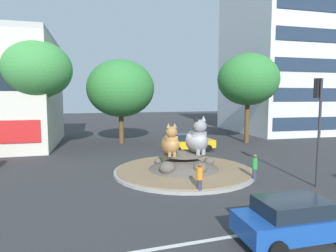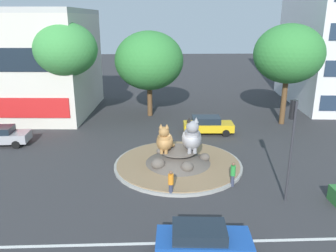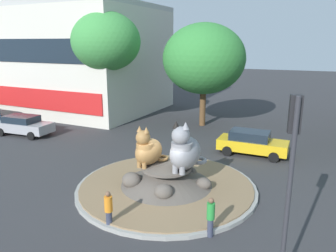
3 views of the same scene
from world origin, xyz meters
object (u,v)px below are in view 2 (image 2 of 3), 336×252
at_px(pedestrian_green_shirt, 233,174).
at_px(pedestrian_orange_shirt, 171,182).
at_px(cat_statue_grey, 192,137).
at_px(second_tree_near_tower, 149,61).
at_px(parked_car_right, 208,125).
at_px(cat_statue_tabby, 165,140).
at_px(third_tree_left, 289,54).
at_px(hatchback_near_shophouse, 202,241).
at_px(broadleaf_tree_behind_island, 66,50).
at_px(traffic_light_mast, 292,133).

bearing_deg(pedestrian_green_shirt, pedestrian_orange_shirt, 140.11).
distance_m(cat_statue_grey, pedestrian_green_shirt, 4.10).
height_order(cat_statue_grey, second_tree_near_tower, second_tree_near_tower).
bearing_deg(pedestrian_orange_shirt, cat_statue_grey, 39.50).
distance_m(cat_statue_grey, parked_car_right, 7.40).
bearing_deg(cat_statue_tabby, third_tree_left, 136.52).
xyz_separation_m(second_tree_near_tower, hatchback_near_shophouse, (2.53, -22.85, -5.05)).
distance_m(broadleaf_tree_behind_island, third_tree_left, 20.69).
bearing_deg(pedestrian_orange_shirt, cat_statue_tabby, 64.55).
relative_size(pedestrian_orange_shirt, hatchback_near_shophouse, 0.37).
bearing_deg(second_tree_near_tower, traffic_light_mast, -66.43).
relative_size(broadleaf_tree_behind_island, second_tree_near_tower, 1.10).
xyz_separation_m(cat_statue_grey, third_tree_left, (10.04, 9.74, 4.68)).
height_order(cat_statue_grey, pedestrian_orange_shirt, cat_statue_grey).
bearing_deg(cat_statue_grey, cat_statue_tabby, -82.98).
distance_m(pedestrian_green_shirt, hatchback_near_shophouse, 6.99).
xyz_separation_m(cat_statue_grey, pedestrian_orange_shirt, (-1.66, -4.18, -1.30)).
relative_size(third_tree_left, pedestrian_green_shirt, 5.96).
relative_size(pedestrian_orange_shirt, parked_car_right, 0.35).
height_order(broadleaf_tree_behind_island, pedestrian_green_shirt, broadleaf_tree_behind_island).
bearing_deg(hatchback_near_shophouse, parked_car_right, 84.18).
relative_size(cat_statue_grey, second_tree_near_tower, 0.28).
xyz_separation_m(traffic_light_mast, parked_car_right, (-2.66, 11.89, -3.21)).
bearing_deg(traffic_light_mast, hatchback_near_shophouse, 119.53).
distance_m(traffic_light_mast, hatchback_near_shophouse, 7.85).
bearing_deg(pedestrian_orange_shirt, third_tree_left, 21.09).
height_order(traffic_light_mast, hatchback_near_shophouse, traffic_light_mast).
distance_m(traffic_light_mast, third_tree_left, 15.82).
distance_m(traffic_light_mast, parked_car_right, 12.60).
xyz_separation_m(second_tree_near_tower, parked_car_right, (5.28, -6.29, -5.01)).
height_order(second_tree_near_tower, third_tree_left, third_tree_left).
bearing_deg(pedestrian_orange_shirt, traffic_light_mast, -35.59).
relative_size(cat_statue_tabby, hatchback_near_shophouse, 0.49).
bearing_deg(traffic_light_mast, pedestrian_orange_shirt, 71.98).
height_order(cat_statue_tabby, hatchback_near_shophouse, cat_statue_tabby).
bearing_deg(pedestrian_orange_shirt, parked_car_right, 42.00).
bearing_deg(hatchback_near_shophouse, third_tree_left, 64.92).
relative_size(traffic_light_mast, second_tree_near_tower, 0.66).
height_order(pedestrian_green_shirt, pedestrian_orange_shirt, pedestrian_green_shirt).
bearing_deg(third_tree_left, parked_car_right, -160.39).
bearing_deg(traffic_light_mast, parked_car_right, 1.32).
relative_size(third_tree_left, parked_car_right, 2.14).
bearing_deg(broadleaf_tree_behind_island, cat_statue_tabby, -49.07).
bearing_deg(traffic_light_mast, broadleaf_tree_behind_island, 34.89).
xyz_separation_m(cat_statue_tabby, parked_car_right, (4.10, 7.08, -1.15)).
distance_m(pedestrian_green_shirt, pedestrian_orange_shirt, 4.00).
height_order(broadleaf_tree_behind_island, parked_car_right, broadleaf_tree_behind_island).
distance_m(cat_statue_grey, pedestrian_orange_shirt, 4.68).
height_order(third_tree_left, parked_car_right, third_tree_left).
height_order(cat_statue_tabby, second_tree_near_tower, second_tree_near_tower).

